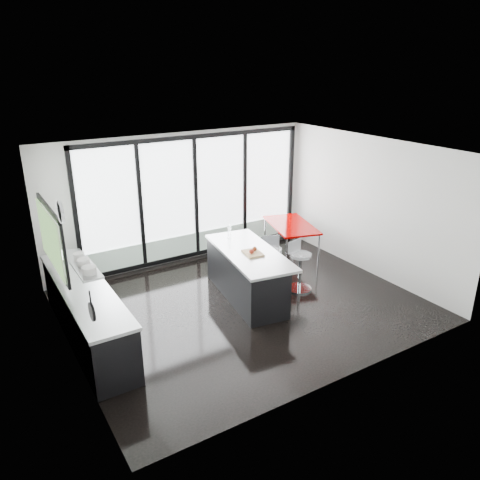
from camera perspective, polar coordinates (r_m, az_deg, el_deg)
floor at (r=8.58m, az=0.49°, el=-7.93°), size 6.00×5.00×0.00m
ceiling at (r=7.63m, az=0.55°, el=10.80°), size 6.00×5.00×0.00m
wall_back at (r=10.22m, az=-5.59°, el=4.52°), size 6.00×0.09×2.80m
wall_front at (r=6.21m, az=12.98°, el=-5.91°), size 6.00×0.00×2.80m
wall_left at (r=7.19m, az=-21.21°, el=-1.62°), size 0.26×5.00×2.80m
wall_right at (r=9.85m, az=15.49°, el=4.01°), size 0.00×5.00×2.80m
counter_cabinets at (r=7.81m, az=-18.18°, el=-8.34°), size 0.69×3.24×1.36m
island at (r=8.68m, az=0.69°, el=-4.14°), size 1.27×2.35×1.19m
bar_stool_near at (r=9.05m, az=7.32°, el=-3.85°), size 0.57×0.57×0.75m
bar_stool_far at (r=9.29m, az=3.88°, el=-3.12°), size 0.60×0.60×0.72m
red_table at (r=10.49m, az=6.17°, el=-0.11°), size 1.22×1.65×0.79m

